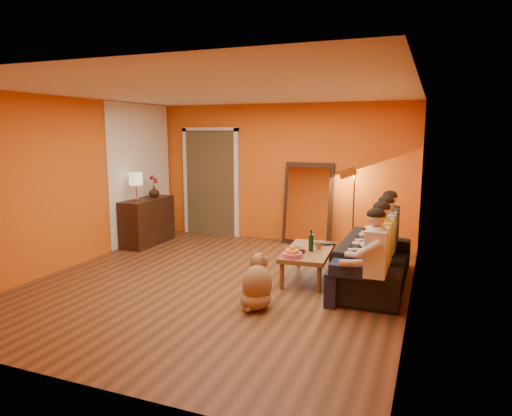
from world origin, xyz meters
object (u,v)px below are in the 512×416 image
at_px(sideboard, 147,221).
at_px(person_mid_right, 386,240).
at_px(wine_bottle, 311,240).
at_px(laptop, 326,244).
at_px(sofa, 374,261).
at_px(table_lamp, 136,187).
at_px(dog, 257,280).
at_px(coffee_table, 308,264).
at_px(person_far_right, 390,232).
at_px(person_mid_left, 381,249).
at_px(person_far_left, 376,261).
at_px(floor_lamp, 353,211).
at_px(vase, 154,192).
at_px(mirror_frame, 308,204).
at_px(tumbler, 319,245).

xyz_separation_m(sideboard, person_mid_right, (4.37, -0.69, 0.18)).
distance_m(wine_bottle, laptop, 0.44).
relative_size(sofa, wine_bottle, 6.94).
height_order(table_lamp, dog, table_lamp).
relative_size(coffee_table, person_mid_right, 1.00).
relative_size(person_mid_right, person_far_right, 1.00).
bearing_deg(person_mid_left, sofa, 106.11).
relative_size(person_far_left, person_mid_right, 1.00).
xyz_separation_m(floor_lamp, vase, (-3.67, -0.55, 0.24)).
bearing_deg(wine_bottle, person_far_right, 39.53).
bearing_deg(vase, laptop, -12.96).
distance_m(wine_bottle, vase, 3.61).
bearing_deg(dog, person_mid_left, 41.86).
distance_m(mirror_frame, laptop, 1.82).
xyz_separation_m(mirror_frame, dog, (0.26, -3.27, -0.43)).
bearing_deg(coffee_table, mirror_frame, 101.00).
xyz_separation_m(person_mid_left, vase, (-4.37, 1.49, 0.35)).
distance_m(sideboard, tumbler, 3.54).
xyz_separation_m(person_far_left, wine_bottle, (-0.99, 0.84, -0.03)).
height_order(sofa, person_mid_right, person_mid_right).
distance_m(table_lamp, person_far_right, 4.40).
bearing_deg(vase, floor_lamp, 8.51).
distance_m(dog, person_far_left, 1.40).
xyz_separation_m(coffee_table, person_mid_right, (1.04, 0.21, 0.40)).
bearing_deg(person_mid_left, person_far_left, -90.00).
bearing_deg(coffee_table, person_mid_right, 7.42).
relative_size(sideboard, vase, 5.61).
xyz_separation_m(mirror_frame, person_far_right, (1.58, -1.22, -0.15)).
bearing_deg(wine_bottle, sofa, 10.87).
bearing_deg(vase, coffee_table, -19.16).
bearing_deg(laptop, dog, -130.21).
bearing_deg(dog, sideboard, 150.64).
bearing_deg(person_mid_left, sideboard, 164.12).
distance_m(sideboard, vase, 0.59).
distance_m(person_mid_left, wine_bottle, 1.03).
bearing_deg(person_far_left, wine_bottle, 139.76).
bearing_deg(laptop, wine_bottle, -132.40).
bearing_deg(person_mid_left, table_lamp, 167.82).
relative_size(table_lamp, dog, 0.77).
xyz_separation_m(person_mid_left, person_mid_right, (0.00, 0.55, 0.00)).
height_order(person_far_left, person_far_right, same).
height_order(table_lamp, tumbler, table_lamp).
distance_m(table_lamp, person_far_left, 4.64).
xyz_separation_m(person_mid_right, wine_bottle, (-0.99, -0.26, -0.03)).
height_order(mirror_frame, person_far_right, mirror_frame).
distance_m(floor_lamp, vase, 3.72).
height_order(sideboard, person_far_left, person_far_left).
xyz_separation_m(table_lamp, laptop, (3.51, -0.26, -0.67)).
relative_size(sofa, person_far_right, 1.76).
bearing_deg(person_far_left, person_mid_left, 90.00).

